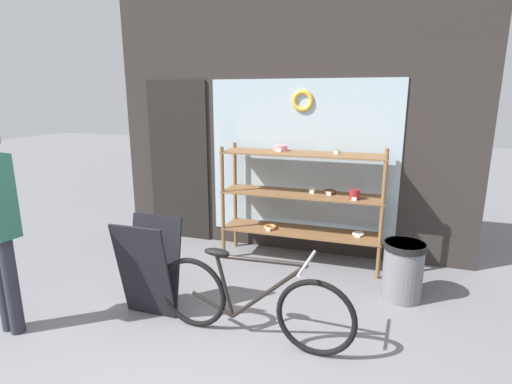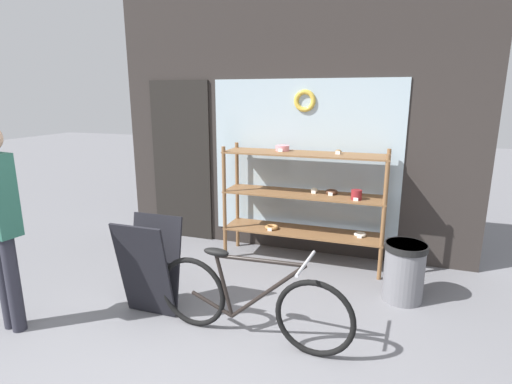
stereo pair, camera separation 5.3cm
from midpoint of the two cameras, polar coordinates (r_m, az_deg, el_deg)
The scene contains 5 objects.
storefront_facade at distance 4.88m, azimuth 4.46°, elevation 9.60°, with size 4.42×0.13×3.24m.
display_case at distance 4.58m, azimuth 7.27°, elevation -0.51°, with size 1.83×0.45×1.35m.
bicycle at distance 3.26m, azimuth -0.57°, elevation -15.32°, with size 1.66×0.46×0.75m.
sandwich_board at distance 3.68m, azimuth -14.54°, elevation -10.37°, with size 0.49×0.38×0.87m.
trash_bin at distance 4.10m, azimuth 20.77°, elevation -10.28°, with size 0.39×0.39×0.57m.
Camera 2 is at (1.22, -1.76, 1.92)m, focal length 28.00 mm.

